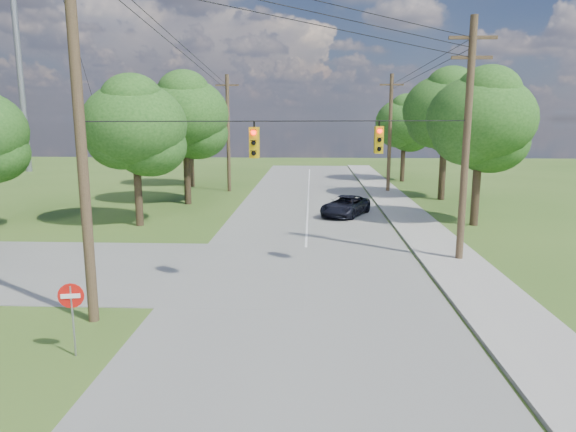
{
  "coord_description": "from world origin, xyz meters",
  "views": [
    {
      "loc": [
        2.24,
        -14.63,
        6.27
      ],
      "look_at": [
        1.34,
        5.0,
        2.55
      ],
      "focal_mm": 32.0,
      "sensor_mm": 36.0,
      "label": 1
    }
  ],
  "objects_px": {
    "pole_ne": "(467,138)",
    "do_not_enter_sign": "(71,303)",
    "car_main_north": "(345,206)",
    "pole_north_w": "(228,132)",
    "pole_sw": "(79,121)",
    "pole_north_e": "(390,133)"
  },
  "relations": [
    {
      "from": "pole_ne",
      "to": "do_not_enter_sign",
      "type": "bearing_deg",
      "value": -142.25
    },
    {
      "from": "pole_ne",
      "to": "car_main_north",
      "type": "xyz_separation_m",
      "value": [
        -4.42,
        10.67,
        -4.8
      ]
    },
    {
      "from": "pole_north_w",
      "to": "car_main_north",
      "type": "xyz_separation_m",
      "value": [
        9.48,
        -11.33,
        -4.46
      ]
    },
    {
      "from": "pole_sw",
      "to": "pole_north_e",
      "type": "bearing_deg",
      "value": 65.48
    },
    {
      "from": "pole_ne",
      "to": "car_main_north",
      "type": "height_order",
      "value": "pole_ne"
    },
    {
      "from": "pole_sw",
      "to": "car_main_north",
      "type": "bearing_deg",
      "value": 63.57
    },
    {
      "from": "pole_north_e",
      "to": "pole_north_w",
      "type": "relative_size",
      "value": 1.0
    },
    {
      "from": "pole_ne",
      "to": "pole_north_e",
      "type": "bearing_deg",
      "value": 90.0
    },
    {
      "from": "pole_sw",
      "to": "do_not_enter_sign",
      "type": "height_order",
      "value": "pole_sw"
    },
    {
      "from": "pole_north_w",
      "to": "car_main_north",
      "type": "distance_m",
      "value": 15.43
    },
    {
      "from": "pole_north_e",
      "to": "pole_north_w",
      "type": "xyz_separation_m",
      "value": [
        -13.9,
        0.0,
        0.0
      ]
    },
    {
      "from": "car_main_north",
      "to": "do_not_enter_sign",
      "type": "distance_m",
      "value": 22.43
    },
    {
      "from": "pole_sw",
      "to": "pole_ne",
      "type": "xyz_separation_m",
      "value": [
        13.5,
        7.6,
        -0.76
      ]
    },
    {
      "from": "pole_sw",
      "to": "car_main_north",
      "type": "distance_m",
      "value": 21.15
    },
    {
      "from": "car_main_north",
      "to": "pole_north_w",
      "type": "bearing_deg",
      "value": 154.68
    },
    {
      "from": "pole_north_e",
      "to": "pole_north_w",
      "type": "distance_m",
      "value": 13.9
    },
    {
      "from": "pole_sw",
      "to": "pole_north_e",
      "type": "height_order",
      "value": "pole_sw"
    },
    {
      "from": "pole_sw",
      "to": "pole_ne",
      "type": "relative_size",
      "value": 1.14
    },
    {
      "from": "do_not_enter_sign",
      "to": "pole_ne",
      "type": "bearing_deg",
      "value": 26.87
    },
    {
      "from": "pole_ne",
      "to": "pole_north_w",
      "type": "distance_m",
      "value": 26.03
    },
    {
      "from": "pole_north_w",
      "to": "pole_ne",
      "type": "bearing_deg",
      "value": -57.71
    },
    {
      "from": "pole_north_e",
      "to": "car_main_north",
      "type": "xyz_separation_m",
      "value": [
        -4.42,
        -11.33,
        -4.46
      ]
    }
  ]
}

